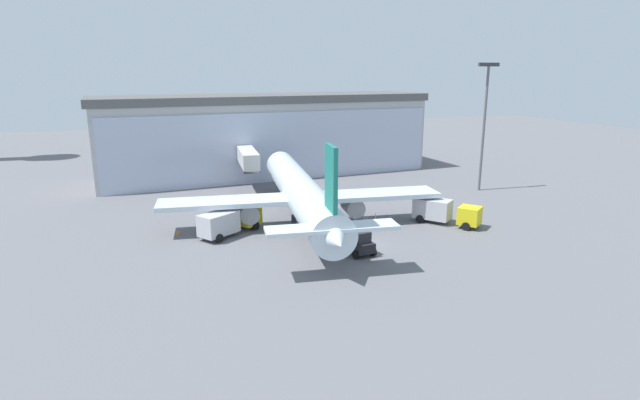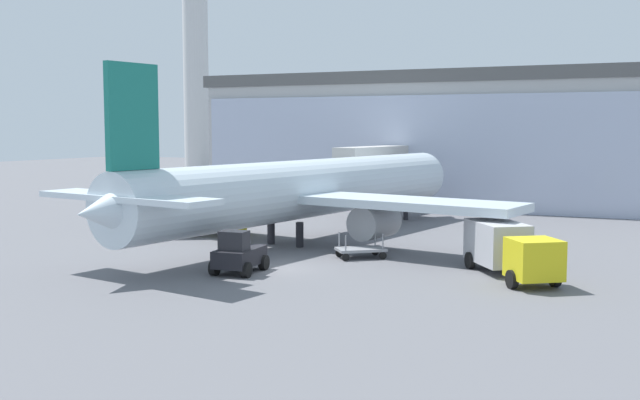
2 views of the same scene
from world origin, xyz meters
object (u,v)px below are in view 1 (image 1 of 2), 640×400
at_px(apron_light_mast, 485,116).
at_px(safety_cone_nose, 335,244).
at_px(jet_bridge, 246,157).
at_px(baggage_cart, 365,224).
at_px(airplane, 301,193).
at_px(safety_cone_wingtip, 178,232).
at_px(fuel_truck, 444,211).
at_px(pushback_tug, 359,244).
at_px(catering_truck, 229,221).

xyz_separation_m(apron_light_mast, safety_cone_nose, (-28.33, -15.34, -10.31)).
xyz_separation_m(jet_bridge, safety_cone_nose, (2.79, -27.89, -4.31)).
bearing_deg(baggage_cart, jet_bridge, -111.73).
xyz_separation_m(airplane, safety_cone_wingtip, (-13.36, 0.40, -3.21)).
bearing_deg(fuel_truck, safety_cone_wingtip, -139.78).
relative_size(apron_light_mast, airplane, 0.48).
height_order(airplane, pushback_tug, airplane).
relative_size(catering_truck, safety_cone_nose, 13.28).
height_order(jet_bridge, airplane, airplane).
bearing_deg(jet_bridge, safety_cone_wingtip, 154.93).
xyz_separation_m(fuel_truck, baggage_cart, (-8.92, 1.52, -0.97)).
relative_size(catering_truck, fuel_truck, 1.03).
distance_m(apron_light_mast, safety_cone_wingtip, 44.09).
height_order(fuel_truck, pushback_tug, fuel_truck).
relative_size(jet_bridge, baggage_cart, 4.50).
distance_m(airplane, pushback_tug, 11.66).
relative_size(apron_light_mast, baggage_cart, 5.60).
relative_size(airplane, pushback_tug, 10.89).
height_order(airplane, safety_cone_nose, airplane).
relative_size(jet_bridge, pushback_tug, 4.18).
bearing_deg(jet_bridge, catering_truck, 168.92).
relative_size(apron_light_mast, pushback_tug, 5.20).
height_order(apron_light_mast, catering_truck, apron_light_mast).
relative_size(catering_truck, safety_cone_wingtip, 13.28).
relative_size(apron_light_mast, safety_cone_nose, 32.21).
height_order(jet_bridge, pushback_tug, jet_bridge).
height_order(fuel_truck, baggage_cart, fuel_truck).
xyz_separation_m(jet_bridge, fuel_truck, (16.99, -24.97, -3.12)).
bearing_deg(jet_bridge, safety_cone_nose, -168.50).
bearing_deg(safety_cone_nose, safety_cone_wingtip, 147.38).
height_order(baggage_cart, pushback_tug, pushback_tug).
bearing_deg(baggage_cart, apron_light_mast, 164.58).
height_order(safety_cone_nose, safety_cone_wingtip, same).
bearing_deg(safety_cone_wingtip, jet_bridge, 59.14).
xyz_separation_m(catering_truck, baggage_cart, (14.33, -2.79, -0.97)).
xyz_separation_m(apron_light_mast, fuel_truck, (-14.13, -12.42, -9.12)).
relative_size(jet_bridge, apron_light_mast, 0.80).
distance_m(airplane, safety_cone_nose, 9.21).
distance_m(apron_light_mast, safety_cone_nose, 33.83).
relative_size(airplane, catering_truck, 5.08).
relative_size(safety_cone_nose, safety_cone_wingtip, 1.00).
bearing_deg(apron_light_mast, fuel_truck, -138.69).
xyz_separation_m(catering_truck, fuel_truck, (23.25, -4.31, 0.00)).
bearing_deg(safety_cone_wingtip, airplane, -1.70).
relative_size(jet_bridge, fuel_truck, 2.00).
bearing_deg(catering_truck, pushback_tug, -76.74).
bearing_deg(airplane, jet_bridge, 14.13).
relative_size(catering_truck, pushback_tug, 2.14).
xyz_separation_m(pushback_tug, safety_cone_nose, (-1.37, 2.59, -0.70)).
height_order(jet_bridge, safety_cone_wingtip, jet_bridge).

